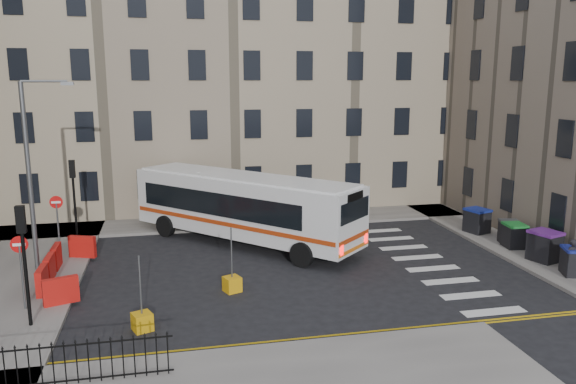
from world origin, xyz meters
name	(u,v)px	position (x,y,z in m)	size (l,w,h in m)	color
ground	(338,266)	(0.00, 0.00, 0.00)	(120.00, 120.00, 0.00)	black
pavement_north	(193,224)	(-6.00, 8.60, 0.07)	(36.00, 3.20, 0.15)	slate
pavement_east	(473,230)	(9.00, 4.00, 0.07)	(2.40, 26.00, 0.15)	slate
pavement_west	(7,280)	(-14.00, 1.00, 0.07)	(6.00, 22.00, 0.15)	slate
terrace_north	(168,73)	(-7.00, 15.50, 8.62)	(38.30, 10.80, 17.20)	tan
traffic_light_nw	(73,187)	(-12.00, 6.50, 2.87)	(0.28, 0.22, 4.10)	black
traffic_light_sw	(23,247)	(-12.00, -4.00, 2.87)	(0.28, 0.22, 4.10)	black
streetlamp	(29,174)	(-13.00, 2.00, 4.34)	(0.50, 0.22, 8.14)	#595B5E
no_entry_north	(57,212)	(-12.50, 4.50, 2.08)	(0.60, 0.08, 3.00)	#595B5E
no_entry_south	(20,257)	(-12.50, -2.50, 2.08)	(0.60, 0.08, 3.00)	#595B5E
roadworks_barriers	(59,267)	(-11.84, 0.50, 0.65)	(1.66, 6.26, 1.00)	red
iron_railings	(23,368)	(-11.25, -8.20, 0.75)	(7.80, 0.04, 1.20)	black
bus	(244,205)	(-3.62, 4.46, 1.98)	(10.66, 11.11, 3.42)	silver
wheelie_bin_a	(574,261)	(9.22, -3.55, 0.74)	(1.24, 1.32, 1.17)	black
wheelie_bin_b	(545,246)	(9.20, -1.65, 0.84)	(1.41, 1.51, 1.38)	black
wheelie_bin_c	(514,235)	(9.10, 0.48, 0.75)	(1.05, 1.18, 1.18)	black
wheelie_bin_d	(510,232)	(9.25, 1.08, 0.74)	(1.16, 1.26, 1.17)	black
wheelie_bin_e	(477,220)	(8.78, 3.35, 0.80)	(1.31, 1.41, 1.29)	black
pedestrian	(571,258)	(8.94, -3.69, 0.95)	(0.58, 0.38, 1.60)	black
bollard_yellow	(142,322)	(-8.34, -4.88, 0.30)	(0.60, 0.60, 0.60)	#D5980B
bollard_chevron	(232,284)	(-5.00, -2.03, 0.30)	(0.60, 0.60, 0.60)	orange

